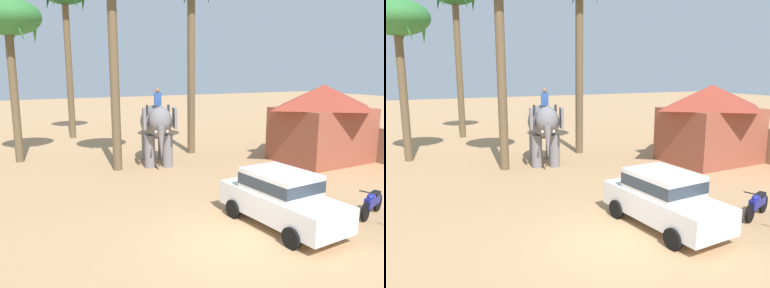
% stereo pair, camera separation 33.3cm
% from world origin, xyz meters
% --- Properties ---
extents(ground_plane, '(120.00, 120.00, 0.00)m').
position_xyz_m(ground_plane, '(0.00, 0.00, 0.00)').
color(ground_plane, tan).
extents(car_sedan_foreground, '(2.12, 4.22, 1.70)m').
position_xyz_m(car_sedan_foreground, '(2.00, 0.48, 0.93)').
color(car_sedan_foreground, white).
rests_on(car_sedan_foreground, ground).
extents(elephant_with_mahout, '(2.44, 4.02, 3.88)m').
position_xyz_m(elephant_with_mahout, '(1.53, 9.49, 1.99)').
color(elephant_with_mahout, slate).
rests_on(elephant_with_mahout, ground).
extents(motorcycle_mid_row, '(1.72, 0.80, 0.94)m').
position_xyz_m(motorcycle_mid_row, '(5.19, -0.27, 0.46)').
color(motorcycle_mid_row, black).
rests_on(motorcycle_mid_row, ground).
extents(palm_tree_leaning_seaward, '(3.20, 3.20, 8.20)m').
position_xyz_m(palm_tree_leaning_seaward, '(-4.74, 13.19, 7.06)').
color(palm_tree_leaning_seaward, brown).
rests_on(palm_tree_leaning_seaward, ground).
extents(roadside_hut, '(5.16, 4.39, 4.00)m').
position_xyz_m(roadside_hut, '(9.52, 6.30, 2.12)').
color(roadside_hut, '#994C38').
rests_on(roadside_hut, ground).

